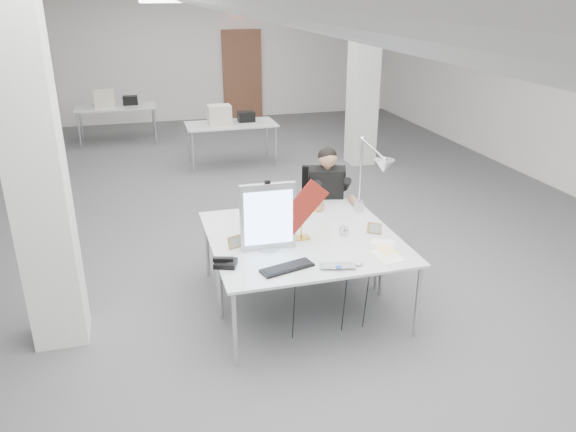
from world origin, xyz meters
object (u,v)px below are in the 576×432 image
Objects in this scene: beige_monitor at (275,205)px; architect_lamp at (370,178)px; desk_main at (317,257)px; laptop at (338,269)px; seated_person at (327,185)px; bankers_lamp at (301,223)px; desk_phone at (226,263)px; office_chair at (325,211)px; monitor at (268,217)px.

beige_monitor is 1.02m from architect_lamp.
laptop is at bearing -73.89° from desk_main.
beige_monitor is (-0.75, -0.50, 0.02)m from seated_person.
architect_lamp is (0.81, 0.28, 0.29)m from bankers_lamp.
architect_lamp is at bearing -62.23° from seated_person.
seated_person is at bearing 65.58° from desk_phone.
bankers_lamp is 1.75× the size of desk_phone.
laptop is 1.29m from architect_lamp.
architect_lamp is (1.62, 0.65, 0.43)m from desk_phone.
desk_main is 1.80× the size of seated_person.
desk_main is at bearing -78.97° from beige_monitor.
architect_lamp is (0.78, 0.68, 0.47)m from desk_main.
bankers_lamp reaches higher than laptop.
desk_phone is 1.14m from beige_monitor.
office_chair is at bearing 87.48° from laptop.
office_chair reaches higher than laptop.
monitor is at bearing 142.79° from laptop.
office_chair is 1.65m from monitor.
seated_person reaches higher than office_chair.
monitor is 0.58m from desk_phone.
desk_main is 1.96× the size of architect_lamp.
seated_person is 1.82m from laptop.
monitor reaches higher than desk_phone.
laptop is (-0.50, -1.80, 0.20)m from office_chair.
desk_phone is at bearing -125.30° from beige_monitor.
laptop is at bearing -98.83° from bankers_lamp.
monitor is at bearing -177.99° from bankers_lamp.
bankers_lamp is 0.36× the size of architect_lamp.
laptop is at bearing -77.30° from beige_monitor.
laptop is 1.65× the size of desk_phone.
office_chair reaches higher than bankers_lamp.
monitor is 0.70× the size of architect_lamp.
office_chair is at bearing 103.59° from seated_person.
monitor reaches higher than laptop.
office_chair is 1.23× the size of architect_lamp.
beige_monitor is at bearing 85.23° from bankers_lamp.
desk_main is 0.96m from beige_monitor.
desk_phone is (-0.92, 0.34, 0.01)m from laptop.
monitor reaches higher than beige_monitor.
office_chair is 2.05m from desk_phone.
beige_monitor is (-0.75, -0.55, 0.36)m from office_chair.
seated_person is 3.05× the size of bankers_lamp.
architect_lamp is at bearing 21.09° from monitor.
bankers_lamp is at bearing 94.16° from desk_main.
laptop is 1.27m from beige_monitor.
monitor is 0.41m from bankers_lamp.
office_chair reaches higher than desk_main.
beige_monitor is (0.23, 0.66, -0.15)m from monitor.
office_chair is at bearing 113.26° from architect_lamp.
beige_monitor is at bearing 114.36° from laptop.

